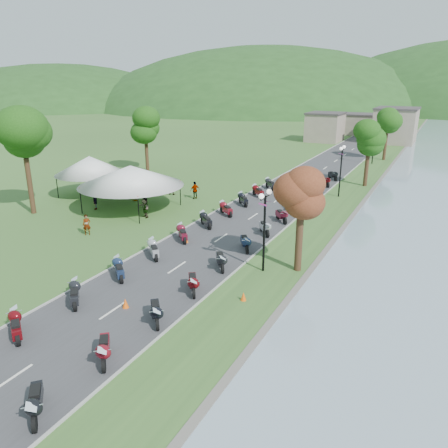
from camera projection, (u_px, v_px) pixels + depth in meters
The scene contains 13 objects.
road at pixel (297, 187), 47.63m from camera, with size 7.00×120.00×0.02m, color #3D3D40.
hills_backdrop at pixel (416, 107), 182.80m from camera, with size 360.00×120.00×76.00m, color #285621, non-canonical shape.
far_building at pixel (359, 126), 85.72m from camera, with size 18.00×16.00×5.00m, color gray.
moto_row_left at pixel (154, 250), 28.73m from camera, with size 2.60×44.62×1.10m, color #331411, non-canonical shape.
moto_row_right at pixel (265, 227), 33.05m from camera, with size 2.60×44.70×1.10m, color #331411, non-canonical shape.
vendor_tent_main at pixel (132, 188), 39.04m from camera, with size 6.25×6.25×4.00m, color white, non-canonical shape.
vendor_tent_side at pixel (91, 176), 43.68m from camera, with size 4.65×4.65×4.00m, color white, non-canonical shape.
tree_park_left at pixel (25, 151), 36.74m from camera, with size 3.96×3.96×11.01m, color #225A14, non-canonical shape.
tree_lakeside at pixel (301, 210), 25.78m from camera, with size 2.81×2.81×7.80m, color #225A14, non-canonical shape.
pedestrian_a at pixel (88, 235), 33.14m from camera, with size 0.58×0.42×1.59m, color slate.
pedestrian_b at pixel (171, 194), 44.70m from camera, with size 0.89×0.49×1.83m, color slate.
pedestrian_c at pixel (95, 209), 39.53m from camera, with size 1.07×0.44×1.65m, color slate.
traffic_cone_near at pixel (125, 303), 22.48m from camera, with size 0.34×0.34×0.54m, color #F2590C.
Camera 1 is at (14.04, -5.00, 11.27)m, focal length 35.00 mm.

